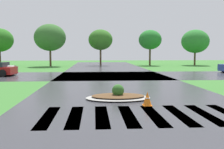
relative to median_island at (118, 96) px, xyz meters
The scene contains 6 objects.
asphalt_roadway 1.29m from the median_island, 66.73° to the left, with size 9.61×80.00×0.01m, color #35353A.
asphalt_cross_road 11.78m from the median_island, 87.53° to the left, with size 90.00×8.65×0.01m, color #35353A.
crosswalk_stripes 3.23m from the median_island, 80.96° to the right, with size 6.75×3.14×0.01m.
median_island is the anchor object (origin of this frame).
traffic_cone 1.92m from the median_island, 56.92° to the right, with size 0.37×0.37×0.57m.
background_treeline 28.45m from the median_island, 100.43° to the left, with size 39.40×6.16×6.32m.
Camera 1 is at (-1.60, -3.21, 2.20)m, focal length 42.50 mm.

